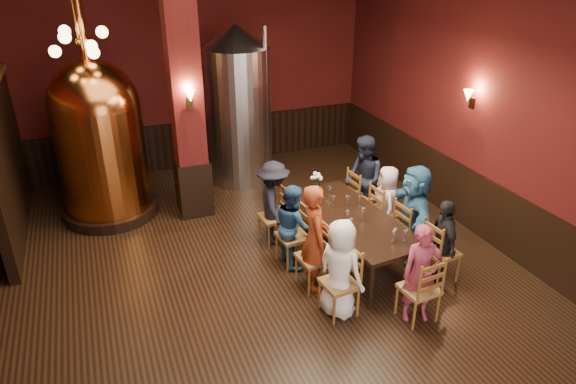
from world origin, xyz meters
name	(u,v)px	position (x,y,z in m)	size (l,w,h in m)	color
room	(256,143)	(0.00, 0.00, 2.25)	(10.00, 10.02, 4.50)	black
wainscot_right	(492,213)	(3.96, 0.00, 0.50)	(0.08, 9.90, 1.00)	black
wainscot_back	(186,145)	(0.00, 4.96, 0.50)	(7.90, 0.08, 1.00)	black
column	(185,90)	(-0.30, 2.80, 2.25)	(0.58, 0.58, 4.50)	#4E1210
partition	(7,165)	(-3.20, 3.20, 1.20)	(0.22, 3.50, 2.40)	black
pendant_cluster	(79,42)	(-1.80, 2.90, 3.10)	(0.90, 0.90, 1.70)	#A57226
sconce_wall	(473,98)	(3.90, 0.80, 2.20)	(0.20, 0.20, 0.36)	black
sconce_column	(189,98)	(-0.30, 2.50, 2.20)	(0.20, 0.20, 0.36)	black
dining_table	(353,220)	(1.60, 0.34, 0.69)	(1.20, 2.48, 0.75)	black
chair_0	(339,283)	(0.84, -0.73, 0.46)	(0.46, 0.46, 0.92)	brown
person_0	(340,269)	(0.84, -0.73, 0.68)	(0.67, 0.44, 1.37)	white
chair_1	(314,258)	(0.78, -0.06, 0.46)	(0.46, 0.46, 0.92)	brown
person_1	(315,238)	(0.78, -0.06, 0.79)	(0.57, 0.38, 1.57)	#973819
chair_2	(293,236)	(0.72, 0.60, 0.46)	(0.46, 0.46, 0.92)	brown
person_2	(293,225)	(0.72, 0.60, 0.65)	(0.63, 0.31, 1.29)	navy
chair_3	(274,217)	(0.67, 1.26, 0.46)	(0.46, 0.46, 0.92)	brown
person_3	(274,203)	(0.67, 1.26, 0.70)	(0.91, 0.52, 1.41)	black
chair_4	(441,251)	(2.53, -0.58, 0.46)	(0.46, 0.46, 0.92)	brown
person_4	(443,241)	(2.53, -0.58, 0.64)	(0.74, 0.31, 1.27)	black
chair_5	(411,230)	(2.48, 0.08, 0.46)	(0.46, 0.46, 0.92)	brown
person_5	(413,213)	(2.48, 0.08, 0.76)	(1.42, 0.45, 1.53)	#2D6288
chair_6	(385,212)	(2.42, 0.74, 0.46)	(0.46, 0.46, 0.92)	brown
person_6	(386,203)	(2.42, 0.74, 0.63)	(0.62, 0.40, 1.26)	beige
chair_7	(362,196)	(2.36, 1.41, 0.46)	(0.46, 0.46, 0.92)	brown
person_7	(363,180)	(2.36, 1.41, 0.77)	(0.75, 0.37, 1.54)	#181D30
chair_8	(419,288)	(1.73, -1.20, 0.46)	(0.46, 0.46, 0.92)	brown
person_8	(421,274)	(1.73, -1.20, 0.68)	(0.49, 0.32, 1.35)	#983248
copper_kettle	(100,139)	(-1.73, 3.28, 1.43)	(1.94, 1.94, 3.92)	black
steel_vessel	(239,106)	(0.92, 3.91, 1.55)	(1.49, 1.49, 3.10)	#B2B2B7
rose_vase	(317,179)	(1.45, 1.33, 0.97)	(0.20, 0.20, 0.33)	white
wine_glass_0	(348,201)	(1.68, 0.68, 0.83)	(0.07, 0.07, 0.17)	white
wine_glass_1	(333,201)	(1.46, 0.76, 0.83)	(0.07, 0.07, 0.17)	white
wine_glass_2	(359,201)	(1.84, 0.60, 0.83)	(0.07, 0.07, 0.17)	white
wine_glass_3	(363,213)	(1.70, 0.24, 0.83)	(0.07, 0.07, 0.17)	white
wine_glass_4	(395,234)	(1.80, -0.46, 0.83)	(0.07, 0.07, 0.17)	white
wine_glass_5	(405,236)	(1.91, -0.55, 0.83)	(0.07, 0.07, 0.17)	white
wine_glass_6	(348,216)	(1.44, 0.24, 0.83)	(0.07, 0.07, 0.17)	white
wine_glass_7	(351,224)	(1.38, 0.00, 0.83)	(0.07, 0.07, 0.17)	white
wine_glass_8	(329,191)	(1.56, 1.10, 0.83)	(0.07, 0.07, 0.17)	white
wine_glass_9	(394,236)	(1.76, -0.50, 0.83)	(0.07, 0.07, 0.17)	white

